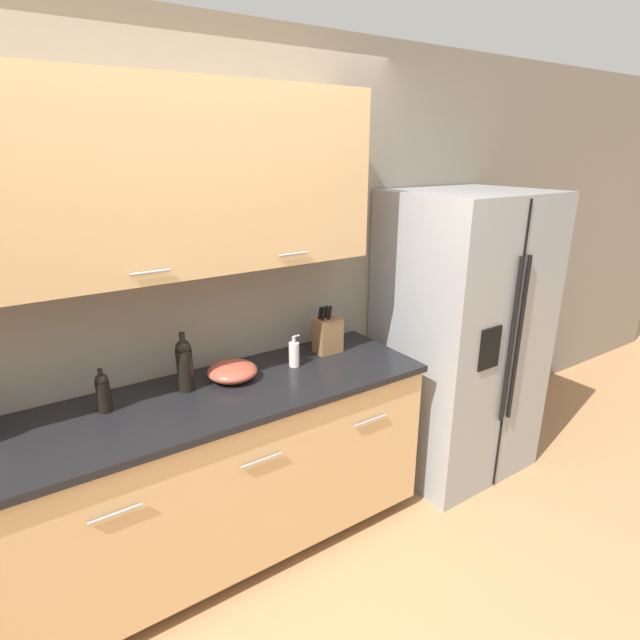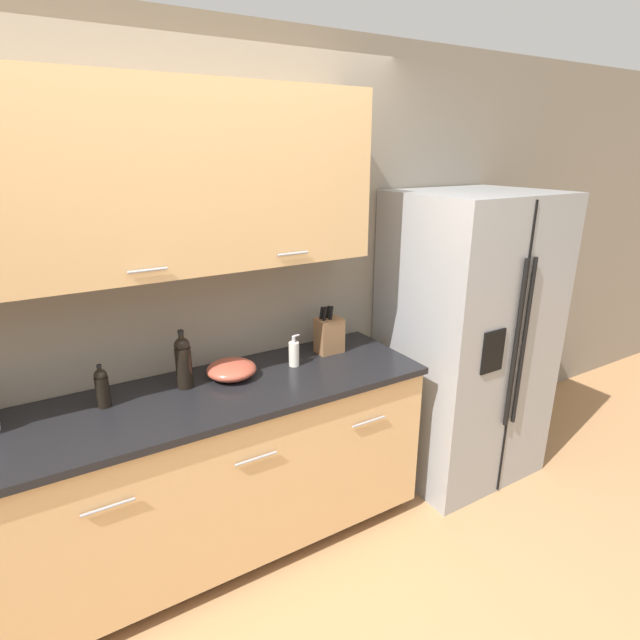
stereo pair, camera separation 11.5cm
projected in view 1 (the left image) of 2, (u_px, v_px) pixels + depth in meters
The scene contains 8 objects.
wall_back at pixel (170, 268), 2.37m from camera, with size 10.00×0.39×2.60m.
counter_unit at pixel (174, 491), 2.38m from camera, with size 2.60×0.64×0.93m.
refrigerator at pixel (460, 336), 3.16m from camera, with size 0.89×0.78×1.79m.
knife_block at pixel (328, 335), 2.80m from camera, with size 0.14×0.11×0.28m.
wine_bottle at pixel (185, 364), 2.34m from camera, with size 0.08×0.08×0.29m.
soap_dispenser at pixel (294, 354), 2.62m from camera, with size 0.06×0.05×0.17m.
oil_bottle at pixel (103, 392), 2.16m from camera, with size 0.06×0.06×0.20m.
mixing_bowl at pixel (232, 371), 2.48m from camera, with size 0.25×0.25×0.09m.
Camera 1 is at (-0.77, -1.26, 2.02)m, focal length 28.00 mm.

